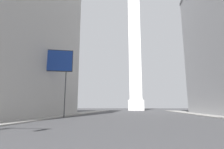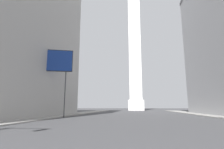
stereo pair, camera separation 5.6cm
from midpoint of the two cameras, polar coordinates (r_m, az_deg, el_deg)
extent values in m
cube|color=gray|center=(33.53, -18.61, -12.82)|extent=(5.00, 97.80, 0.15)
cube|color=silver|center=(82.31, 7.87, -9.92)|extent=(7.08, 7.08, 4.78)
cube|color=white|center=(89.15, 7.32, 12.24)|extent=(5.66, 5.66, 62.49)
cylinder|color=#3F3F42|center=(31.36, -23.35, -5.69)|extent=(0.18, 0.18, 7.82)
cylinder|color=#3F3F42|center=(30.62, -15.15, -6.09)|extent=(0.18, 0.18, 7.82)
cube|color=navy|center=(31.82, -18.68, 4.38)|extent=(6.18, 2.12, 3.59)
cube|color=black|center=(31.82, -18.68, 4.38)|extent=(6.38, 2.08, 3.83)
camera|label=1|loc=(0.03, -90.03, 0.01)|focal=28.00mm
camera|label=2|loc=(0.03, 89.97, -0.01)|focal=28.00mm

